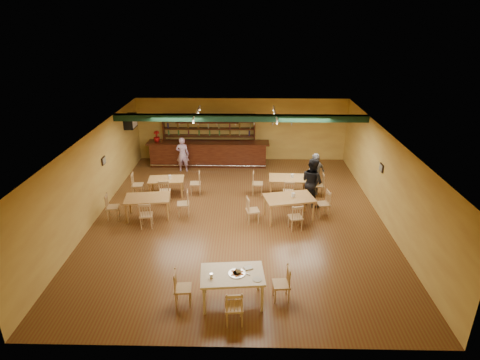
{
  "coord_description": "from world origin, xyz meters",
  "views": [
    {
      "loc": [
        0.3,
        -12.52,
        6.71
      ],
      "look_at": [
        0.03,
        0.6,
        1.15
      ],
      "focal_mm": 29.75,
      "sensor_mm": 36.0,
      "label": 1
    }
  ],
  "objects_px": {
    "dining_table_a": "(167,187)",
    "dining_table_d": "(288,208)",
    "near_table": "(232,287)",
    "patron_right_a": "(312,182)",
    "dining_table_c": "(148,207)",
    "patron_bar": "(183,154)",
    "bar_counter": "(208,154)",
    "dining_table_b": "(288,186)"
  },
  "relations": [
    {
      "from": "dining_table_a",
      "to": "dining_table_c",
      "type": "relative_size",
      "value": 0.89
    },
    {
      "from": "dining_table_d",
      "to": "patron_right_a",
      "type": "xyz_separation_m",
      "value": [
        0.95,
        1.18,
        0.5
      ]
    },
    {
      "from": "dining_table_a",
      "to": "near_table",
      "type": "bearing_deg",
      "value": -70.46
    },
    {
      "from": "dining_table_b",
      "to": "patron_bar",
      "type": "relative_size",
      "value": 0.93
    },
    {
      "from": "patron_bar",
      "to": "bar_counter",
      "type": "bearing_deg",
      "value": -141.64
    },
    {
      "from": "dining_table_c",
      "to": "patron_right_a",
      "type": "distance_m",
      "value": 6.01
    },
    {
      "from": "dining_table_d",
      "to": "near_table",
      "type": "bearing_deg",
      "value": -124.84
    },
    {
      "from": "patron_right_a",
      "to": "bar_counter",
      "type": "bearing_deg",
      "value": 8.99
    },
    {
      "from": "near_table",
      "to": "dining_table_b",
      "type": "bearing_deg",
      "value": 67.99
    },
    {
      "from": "dining_table_b",
      "to": "dining_table_c",
      "type": "bearing_deg",
      "value": -156.28
    },
    {
      "from": "dining_table_d",
      "to": "patron_bar",
      "type": "relative_size",
      "value": 1.04
    },
    {
      "from": "dining_table_d",
      "to": "dining_table_b",
      "type": "bearing_deg",
      "value": 72.97
    },
    {
      "from": "dining_table_a",
      "to": "dining_table_d",
      "type": "bearing_deg",
      "value": -27.18
    },
    {
      "from": "dining_table_d",
      "to": "patron_bar",
      "type": "xyz_separation_m",
      "value": [
        -4.37,
        4.46,
        0.38
      ]
    },
    {
      "from": "dining_table_d",
      "to": "dining_table_c",
      "type": "bearing_deg",
      "value": 167.11
    },
    {
      "from": "dining_table_b",
      "to": "patron_right_a",
      "type": "xyz_separation_m",
      "value": [
        0.8,
        -0.8,
        0.55
      ]
    },
    {
      "from": "patron_right_a",
      "to": "patron_bar",
      "type": "bearing_deg",
      "value": 21.42
    },
    {
      "from": "dining_table_c",
      "to": "near_table",
      "type": "relative_size",
      "value": 1.0
    },
    {
      "from": "dining_table_a",
      "to": "dining_table_c",
      "type": "xyz_separation_m",
      "value": [
        -0.29,
        -1.87,
        0.04
      ]
    },
    {
      "from": "bar_counter",
      "to": "dining_table_c",
      "type": "xyz_separation_m",
      "value": [
        -1.63,
        -5.26,
        -0.18
      ]
    },
    {
      "from": "bar_counter",
      "to": "near_table",
      "type": "xyz_separation_m",
      "value": [
        1.5,
        -9.65,
        -0.15
      ]
    },
    {
      "from": "dining_table_a",
      "to": "patron_bar",
      "type": "height_order",
      "value": "patron_bar"
    },
    {
      "from": "bar_counter",
      "to": "dining_table_c",
      "type": "distance_m",
      "value": 5.51
    },
    {
      "from": "dining_table_a",
      "to": "bar_counter",
      "type": "bearing_deg",
      "value": 63.52
    },
    {
      "from": "dining_table_a",
      "to": "dining_table_b",
      "type": "bearing_deg",
      "value": -3.93
    },
    {
      "from": "dining_table_b",
      "to": "dining_table_d",
      "type": "bearing_deg",
      "value": -91.77
    },
    {
      "from": "bar_counter",
      "to": "dining_table_b",
      "type": "relative_size",
      "value": 3.81
    },
    {
      "from": "near_table",
      "to": "patron_right_a",
      "type": "distance_m",
      "value": 6.2
    },
    {
      "from": "dining_table_c",
      "to": "patron_right_a",
      "type": "height_order",
      "value": "patron_right_a"
    },
    {
      "from": "patron_bar",
      "to": "patron_right_a",
      "type": "xyz_separation_m",
      "value": [
        5.33,
        -3.28,
        0.12
      ]
    },
    {
      "from": "dining_table_c",
      "to": "patron_right_a",
      "type": "xyz_separation_m",
      "value": [
        5.87,
        1.15,
        0.53
      ]
    },
    {
      "from": "patron_bar",
      "to": "near_table",
      "type": "bearing_deg",
      "value": 107.41
    },
    {
      "from": "patron_right_a",
      "to": "dining_table_d",
      "type": "bearing_deg",
      "value": 104.06
    },
    {
      "from": "near_table",
      "to": "dining_table_c",
      "type": "bearing_deg",
      "value": 120.47
    },
    {
      "from": "patron_right_a",
      "to": "dining_table_a",
      "type": "bearing_deg",
      "value": 45.7
    },
    {
      "from": "dining_table_a",
      "to": "dining_table_b",
      "type": "relative_size",
      "value": 0.92
    },
    {
      "from": "dining_table_a",
      "to": "dining_table_b",
      "type": "distance_m",
      "value": 4.78
    },
    {
      "from": "dining_table_c",
      "to": "dining_table_d",
      "type": "height_order",
      "value": "dining_table_d"
    },
    {
      "from": "bar_counter",
      "to": "patron_bar",
      "type": "relative_size",
      "value": 3.55
    },
    {
      "from": "bar_counter",
      "to": "dining_table_b",
      "type": "xyz_separation_m",
      "value": [
        3.44,
        -3.31,
        -0.19
      ]
    },
    {
      "from": "dining_table_a",
      "to": "patron_right_a",
      "type": "xyz_separation_m",
      "value": [
        5.58,
        -0.72,
        0.58
      ]
    },
    {
      "from": "patron_bar",
      "to": "dining_table_b",
      "type": "bearing_deg",
      "value": 152.34
    }
  ]
}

